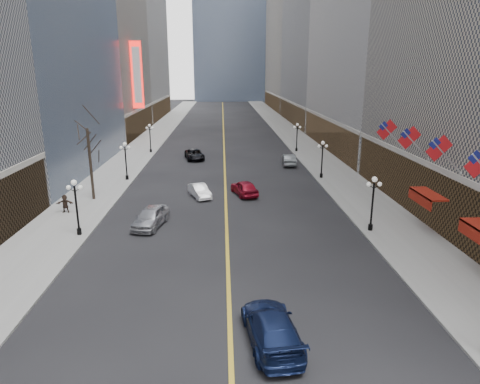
{
  "coord_description": "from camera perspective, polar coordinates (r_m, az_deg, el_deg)",
  "views": [
    {
      "loc": [
        -0.28,
        -2.48,
        12.76
      ],
      "look_at": [
        0.51,
        16.42,
        7.39
      ],
      "focal_mm": 32.0,
      "sensor_mm": 36.0,
      "label": 1
    }
  ],
  "objects": [
    {
      "name": "flag_3",
      "position": [
        33.8,
        25.23,
        5.02
      ],
      "size": [
        2.87,
        0.12,
        2.87
      ],
      "color": "#B2B2B7",
      "rests_on": "ground"
    },
    {
      "name": "car_nb_far",
      "position": [
        64.27,
        -6.08,
        4.99
      ],
      "size": [
        3.5,
        5.75,
        1.49
      ],
      "primitive_type": "imported",
      "rotation": [
        0.0,
        0.0,
        0.2
      ],
      "color": "black",
      "rests_on": "ground"
    },
    {
      "name": "car_nb_mid",
      "position": [
        44.85,
        -5.4,
        0.15
      ],
      "size": [
        2.79,
        4.35,
        1.35
      ],
      "primitive_type": "imported",
      "rotation": [
        0.0,
        0.0,
        0.36
      ],
      "color": "white",
      "rests_on": "ground"
    },
    {
      "name": "streetlamp_west_2",
      "position": [
        52.71,
        -15.01,
        4.53
      ],
      "size": [
        1.26,
        0.44,
        4.52
      ],
      "color": "black",
      "rests_on": "sidewalk_west"
    },
    {
      "name": "sidewalk_east",
      "position": [
        74.96,
        8.68,
        5.93
      ],
      "size": [
        6.0,
        230.0,
        0.15
      ],
      "primitive_type": "cube",
      "color": "gray",
      "rests_on": "ground"
    },
    {
      "name": "streetlamp_west_3",
      "position": [
        70.14,
        -11.91,
        7.43
      ],
      "size": [
        1.26,
        0.44,
        4.52
      ],
      "color": "black",
      "rests_on": "sidewalk_west"
    },
    {
      "name": "tree_west_far",
      "position": [
        44.97,
        -19.59,
        6.6
      ],
      "size": [
        3.6,
        3.6,
        7.92
      ],
      "color": "#2D231C",
      "rests_on": "sidewalk_west"
    },
    {
      "name": "streetlamp_west_1",
      "position": [
        35.85,
        -21.03,
        -1.2
      ],
      "size": [
        1.26,
        0.44,
        4.52
      ],
      "color": "black",
      "rests_on": "sidewalk_west"
    },
    {
      "name": "bldg_east_c",
      "position": [
        113.17,
        14.05,
        21.2
      ],
      "size": [
        26.6,
        40.6,
        48.8
      ],
      "color": "gray",
      "rests_on": "ground"
    },
    {
      "name": "flag_5",
      "position": [
        42.8,
        19.18,
        7.64
      ],
      "size": [
        2.87,
        0.12,
        2.87
      ],
      "color": "#B2B2B7",
      "rests_on": "ground"
    },
    {
      "name": "car_sb_near",
      "position": [
        21.7,
        4.24,
        -17.55
      ],
      "size": [
        2.98,
        5.96,
        1.66
      ],
      "primitive_type": "imported",
      "rotation": [
        0.0,
        0.0,
        3.26
      ],
      "color": "#111D43",
      "rests_on": "ground"
    },
    {
      "name": "ped_west_far",
      "position": [
        42.52,
        -22.29,
        -1.44
      ],
      "size": [
        1.58,
        0.55,
        1.68
      ],
      "primitive_type": "imported",
      "rotation": [
        0.0,
        0.0,
        0.07
      ],
      "color": "black",
      "rests_on": "sidewalk_west"
    },
    {
      "name": "lane_line",
      "position": [
        83.46,
        -2.18,
        7.05
      ],
      "size": [
        0.25,
        200.0,
        0.02
      ],
      "primitive_type": "cube",
      "color": "gold",
      "rests_on": "ground"
    },
    {
      "name": "streetlamp_east_1",
      "position": [
        36.03,
        17.31,
        -0.77
      ],
      "size": [
        1.26,
        0.44,
        4.52
      ],
      "color": "black",
      "rests_on": "sidewalk_east"
    },
    {
      "name": "bldg_west_c",
      "position": [
        95.07,
        -22.24,
        22.28
      ],
      "size": [
        26.6,
        30.6,
        50.8
      ],
      "color": "#9F9584",
      "rests_on": "ground"
    },
    {
      "name": "streetlamp_east_2",
      "position": [
        52.84,
        10.91,
        4.81
      ],
      "size": [
        1.26,
        0.44,
        4.52
      ],
      "color": "black",
      "rests_on": "sidewalk_east"
    },
    {
      "name": "car_nb_near",
      "position": [
        37.01,
        -11.81,
        -3.27
      ],
      "size": [
        3.06,
        5.33,
        1.71
      ],
      "primitive_type": "imported",
      "rotation": [
        0.0,
        0.0,
        -0.22
      ],
      "color": "#AFB1B7",
      "rests_on": "ground"
    },
    {
      "name": "car_sb_far",
      "position": [
        60.36,
        6.53,
        4.31
      ],
      "size": [
        1.95,
        4.88,
        1.58
      ],
      "primitive_type": "imported",
      "rotation": [
        0.0,
        0.0,
        3.08
      ],
      "color": "#565A5E",
      "rests_on": "ground"
    },
    {
      "name": "bldg_east_d",
      "position": [
        155.55,
        9.55,
        22.45
      ],
      "size": [
        26.6,
        46.6,
        62.8
      ],
      "color": "#9F9584",
      "rests_on": "ground"
    },
    {
      "name": "car_sb_mid",
      "position": [
        45.41,
        0.58,
        0.58
      ],
      "size": [
        3.16,
        5.05,
        1.6
      ],
      "primitive_type": "imported",
      "rotation": [
        0.0,
        0.0,
        3.43
      ],
      "color": "maroon",
      "rests_on": "ground"
    },
    {
      "name": "awning_c",
      "position": [
        37.65,
        23.51,
        -0.4
      ],
      "size": [
        1.4,
        4.0,
        0.93
      ],
      "color": "maroon",
      "rests_on": "ground"
    },
    {
      "name": "flag_4",
      "position": [
        38.24,
        21.86,
        6.49
      ],
      "size": [
        2.87,
        0.12,
        2.87
      ],
      "color": "#B2B2B7",
      "rests_on": "ground"
    },
    {
      "name": "streetlamp_east_3",
      "position": [
        70.24,
        7.61,
        7.64
      ],
      "size": [
        1.26,
        0.44,
        4.52
      ],
      "color": "black",
      "rests_on": "sidewalk_east"
    },
    {
      "name": "sidewalk_west",
      "position": [
        74.85,
        -12.98,
        5.69
      ],
      "size": [
        6.0,
        230.0,
        0.15
      ],
      "primitive_type": "cube",
      "color": "gray",
      "rests_on": "ground"
    },
    {
      "name": "theatre_marquee",
      "position": [
        83.95,
        -13.56,
        14.91
      ],
      "size": [
        2.0,
        0.55,
        12.0
      ],
      "color": "red",
      "rests_on": "ground"
    }
  ]
}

